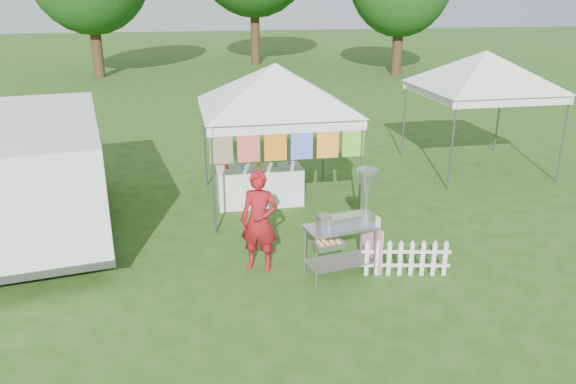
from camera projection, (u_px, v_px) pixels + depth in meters
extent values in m
plane|color=#274814|center=(314.00, 278.00, 9.04)|extent=(120.00, 120.00, 0.00)
cylinder|color=#59595E|center=(213.00, 181.00, 10.35)|extent=(0.04, 0.04, 2.10)
cylinder|color=#59595E|center=(360.00, 172.00, 10.87)|extent=(0.04, 0.04, 2.10)
cylinder|color=#59595E|center=(205.00, 143.00, 12.98)|extent=(0.04, 0.04, 2.10)
cylinder|color=#59595E|center=(324.00, 137.00, 13.49)|extent=(0.04, 0.04, 2.10)
cube|color=white|center=(289.00, 128.00, 10.29)|extent=(3.00, 0.03, 0.22)
cube|color=white|center=(265.00, 100.00, 12.91)|extent=(3.00, 0.03, 0.22)
pyramid|color=white|center=(275.00, 63.00, 11.26)|extent=(4.24, 4.24, 0.90)
cylinder|color=#59595E|center=(289.00, 123.00, 10.26)|extent=(3.00, 0.03, 0.03)
cube|color=orange|center=(221.00, 145.00, 10.15)|extent=(0.42, 0.01, 0.70)
cube|color=#B9175D|center=(248.00, 144.00, 10.24)|extent=(0.42, 0.01, 0.70)
cube|color=#D44917|center=(275.00, 142.00, 10.34)|extent=(0.42, 0.01, 0.70)
cube|color=purple|center=(302.00, 141.00, 10.43)|extent=(0.42, 0.01, 0.70)
cube|color=#F7361B|center=(328.00, 140.00, 10.52)|extent=(0.42, 0.01, 0.70)
cube|color=#18911F|center=(353.00, 139.00, 10.61)|extent=(0.42, 0.01, 0.70)
cylinder|color=#59595E|center=(452.00, 146.00, 12.74)|extent=(0.04, 0.04, 2.10)
cylinder|color=#59595E|center=(563.00, 140.00, 13.25)|extent=(0.04, 0.04, 2.10)
cylinder|color=#59595E|center=(404.00, 119.00, 15.36)|extent=(0.04, 0.04, 2.10)
cylinder|color=#59595E|center=(499.00, 115.00, 15.87)|extent=(0.04, 0.04, 2.10)
cube|color=white|center=(514.00, 102.00, 12.67)|extent=(3.00, 0.03, 0.22)
cube|color=white|center=(455.00, 83.00, 15.29)|extent=(3.00, 0.03, 0.22)
pyramid|color=white|center=(487.00, 50.00, 13.65)|extent=(4.24, 4.24, 0.90)
cylinder|color=#59595E|center=(515.00, 98.00, 12.65)|extent=(3.00, 0.03, 0.03)
cylinder|color=#351D13|center=(96.00, 39.00, 29.45)|extent=(0.56, 0.56, 3.96)
cylinder|color=#351D13|center=(255.00, 24.00, 34.63)|extent=(0.56, 0.56, 4.84)
cylinder|color=#351D13|center=(398.00, 42.00, 30.58)|extent=(0.56, 0.56, 3.52)
cylinder|color=gray|center=(317.00, 262.00, 8.64)|extent=(0.04, 0.04, 0.84)
cylinder|color=gray|center=(375.00, 252.00, 8.99)|extent=(0.04, 0.04, 0.84)
cylinder|color=gray|center=(305.00, 250.00, 9.05)|extent=(0.04, 0.04, 0.84)
cylinder|color=gray|center=(361.00, 240.00, 9.40)|extent=(0.04, 0.04, 0.84)
cube|color=gray|center=(340.00, 261.00, 9.08)|extent=(1.15, 0.72, 0.01)
cube|color=#B7B7BC|center=(341.00, 227.00, 8.88)|extent=(1.21, 0.75, 0.04)
cube|color=#B7B7BC|center=(349.00, 219.00, 8.95)|extent=(0.83, 0.37, 0.14)
cube|color=gray|center=(324.00, 221.00, 8.78)|extent=(0.22, 0.24, 0.21)
cylinder|color=gray|center=(367.00, 197.00, 8.94)|extent=(0.05, 0.05, 0.84)
cone|color=#B7B7BC|center=(367.00, 183.00, 8.86)|extent=(0.39, 0.39, 0.37)
cylinder|color=#B7B7BC|center=(368.00, 171.00, 8.79)|extent=(0.41, 0.41, 0.06)
cube|color=#B7B7BC|center=(329.00, 245.00, 8.47)|extent=(0.49, 0.36, 0.09)
cube|color=#FFABCB|center=(371.00, 245.00, 9.22)|extent=(0.14, 0.70, 0.76)
cube|color=white|center=(378.00, 222.00, 8.79)|extent=(0.04, 0.13, 0.17)
imported|color=maroon|center=(259.00, 221.00, 9.10)|extent=(0.72, 0.61, 1.69)
cube|color=white|center=(42.00, 167.00, 10.40)|extent=(2.88, 5.49, 1.83)
cube|color=#59595E|center=(49.00, 213.00, 10.71)|extent=(2.90, 5.55, 0.13)
cube|color=white|center=(49.00, 158.00, 12.55)|extent=(2.08, 1.03, 0.94)
cube|color=black|center=(98.00, 137.00, 11.19)|extent=(0.47, 2.85, 0.58)
cube|color=black|center=(45.00, 120.00, 12.62)|extent=(1.76, 0.31, 0.58)
cylinder|color=black|center=(104.00, 241.00, 9.53)|extent=(0.34, 0.74, 0.71)
cylinder|color=black|center=(5.00, 191.00, 11.90)|extent=(0.34, 0.74, 0.71)
cylinder|color=black|center=(96.00, 182.00, 12.50)|extent=(0.34, 0.74, 0.71)
cube|color=white|center=(367.00, 260.00, 9.04)|extent=(0.07, 0.03, 0.56)
cube|color=white|center=(378.00, 260.00, 9.04)|extent=(0.07, 0.03, 0.56)
cube|color=white|center=(389.00, 260.00, 9.04)|extent=(0.07, 0.03, 0.56)
cube|color=white|center=(400.00, 260.00, 9.04)|extent=(0.07, 0.03, 0.56)
cube|color=white|center=(411.00, 260.00, 9.04)|extent=(0.07, 0.03, 0.56)
cube|color=white|center=(423.00, 260.00, 9.04)|extent=(0.07, 0.03, 0.56)
cube|color=white|center=(434.00, 260.00, 9.03)|extent=(0.07, 0.03, 0.56)
cube|color=white|center=(445.00, 260.00, 9.03)|extent=(0.07, 0.03, 0.56)
cube|color=white|center=(405.00, 265.00, 9.07)|extent=(1.42, 0.32, 0.05)
cube|color=white|center=(406.00, 252.00, 8.99)|extent=(1.42, 0.32, 0.05)
cube|color=white|center=(260.00, 186.00, 12.06)|extent=(1.80, 0.70, 0.82)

